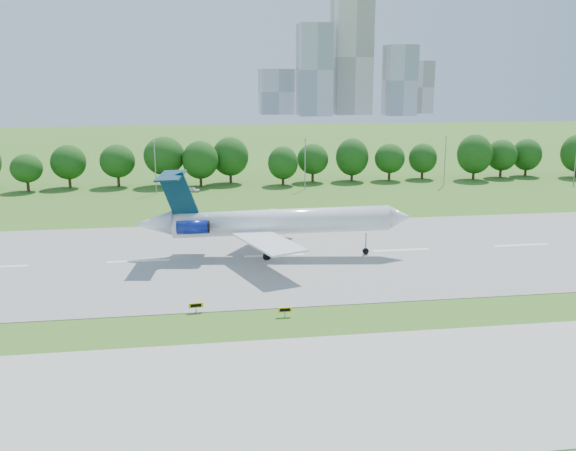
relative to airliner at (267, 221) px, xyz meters
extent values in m
plane|color=#37631A|center=(0.94, -25.25, -5.38)|extent=(600.00, 600.00, 0.00)
cube|color=gray|center=(0.94, -0.25, -5.34)|extent=(400.00, 45.00, 0.08)
cube|color=#ADADA8|center=(0.94, -43.25, -5.34)|extent=(400.00, 23.00, 0.08)
cylinder|color=#382314|center=(-19.06, 66.75, -3.58)|extent=(0.70, 0.70, 3.60)
sphere|color=#143B0E|center=(-19.06, 66.75, 0.82)|extent=(8.40, 8.40, 8.40)
cylinder|color=#382314|center=(20.94, 66.75, -3.58)|extent=(0.70, 0.70, 3.60)
sphere|color=#143B0E|center=(20.94, 66.75, 0.82)|extent=(8.40, 8.40, 8.40)
cylinder|color=#382314|center=(60.94, 66.75, -3.58)|extent=(0.70, 0.70, 3.60)
sphere|color=#143B0E|center=(60.94, 66.75, 0.82)|extent=(8.40, 8.40, 8.40)
cylinder|color=gray|center=(-19.06, 56.75, 0.62)|extent=(0.24, 0.24, 12.00)
cube|color=gray|center=(-19.06, 56.75, 6.72)|extent=(0.90, 0.25, 0.18)
cylinder|color=gray|center=(15.94, 56.75, 0.62)|extent=(0.24, 0.24, 12.00)
cube|color=gray|center=(15.94, 56.75, 6.72)|extent=(0.90, 0.25, 0.18)
cylinder|color=gray|center=(50.94, 56.75, 0.62)|extent=(0.24, 0.24, 12.00)
cube|color=gray|center=(50.94, 56.75, 6.72)|extent=(0.90, 0.25, 0.18)
cylinder|color=gray|center=(85.94, 56.75, 0.62)|extent=(0.24, 0.24, 12.00)
cube|color=#B2B2B7|center=(75.94, 354.75, 25.62)|extent=(22.00, 22.00, 62.00)
cube|color=beige|center=(105.94, 369.75, 34.62)|extent=(26.00, 26.00, 80.00)
cube|color=#B2B2B7|center=(135.94, 349.75, 18.62)|extent=(20.00, 20.00, 48.00)
cube|color=beige|center=(158.94, 374.75, 13.62)|extent=(18.00, 18.00, 38.00)
cube|color=#B2B2B7|center=(52.94, 379.75, 10.62)|extent=(24.00, 24.00, 32.00)
cylinder|color=white|center=(2.01, -0.25, -0.09)|extent=(32.45, 7.63, 4.80)
cone|color=white|center=(19.66, -2.40, 0.49)|extent=(3.98, 4.15, 3.86)
cone|color=white|center=(-16.48, 2.01, -0.28)|extent=(5.68, 4.36, 3.92)
cube|color=white|center=(-0.81, -7.45, -1.23)|extent=(9.41, 14.90, 0.44)
cube|color=white|center=(1.01, 7.43, -1.23)|extent=(11.92, 14.65, 0.44)
cube|color=#052739|center=(-12.87, 1.57, 3.86)|extent=(5.63, 1.21, 7.28)
cube|color=#052739|center=(-13.93, 1.70, 6.93)|extent=(4.64, 10.52, 0.35)
cylinder|color=navy|center=(-11.08, -1.45, -0.20)|extent=(4.78, 2.57, 2.18)
cylinder|color=navy|center=(-10.41, 4.08, -0.20)|extent=(4.78, 2.57, 2.18)
cylinder|color=gray|center=(14.77, -1.80, -3.37)|extent=(0.21, 0.21, 2.81)
cylinder|color=black|center=(14.77, -1.80, -4.78)|extent=(1.00, 0.44, 0.96)
cylinder|color=gray|center=(-0.40, -2.33, -3.37)|extent=(0.26, 0.26, 2.81)
cylinder|color=black|center=(-0.40, -2.33, -4.78)|extent=(1.23, 0.62, 1.18)
cylinder|color=gray|center=(0.17, 2.35, -3.37)|extent=(0.26, 0.26, 2.81)
cylinder|color=black|center=(0.17, 2.35, -4.78)|extent=(1.23, 0.62, 1.18)
cube|color=gray|center=(-1.13, -25.42, -5.03)|extent=(0.10, 0.10, 0.70)
cube|color=yellow|center=(-1.13, -25.42, -4.53)|extent=(1.60, 0.18, 0.55)
cube|color=black|center=(-1.13, -25.53, -4.53)|extent=(1.20, 0.02, 0.35)
cube|color=gray|center=(-11.00, -22.55, -5.01)|extent=(0.11, 0.11, 0.73)
cube|color=yellow|center=(-11.00, -22.55, -4.49)|extent=(1.68, 0.35, 0.57)
cube|color=black|center=(-10.99, -22.66, -4.49)|extent=(1.25, 0.14, 0.36)
imported|color=white|center=(-10.73, 57.79, -4.80)|extent=(3.64, 2.86, 1.16)
camera|label=1|loc=(-11.10, -92.72, 20.98)|focal=40.00mm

